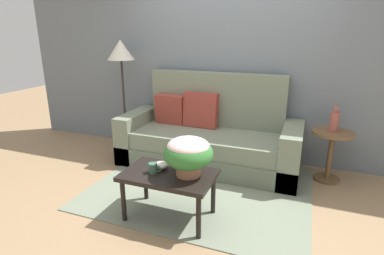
{
  "coord_description": "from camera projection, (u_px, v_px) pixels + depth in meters",
  "views": [
    {
      "loc": [
        1.01,
        -2.8,
        1.68
      ],
      "look_at": [
        -0.1,
        0.1,
        0.7
      ],
      "focal_mm": 28.8,
      "sensor_mm": 36.0,
      "label": 1
    }
  ],
  "objects": [
    {
      "name": "potted_plant",
      "position": [
        188.0,
        153.0,
        2.68
      ],
      "size": [
        0.44,
        0.44,
        0.35
      ],
      "color": "#A36B4C",
      "rests_on": "coffee_table"
    },
    {
      "name": "side_table",
      "position": [
        331.0,
        147.0,
        3.52
      ],
      "size": [
        0.46,
        0.46,
        0.6
      ],
      "color": "brown",
      "rests_on": "ground"
    },
    {
      "name": "ground_plane",
      "position": [
        197.0,
        193.0,
        3.34
      ],
      "size": [
        14.0,
        14.0,
        0.0
      ],
      "primitive_type": "plane",
      "color": "#997A56"
    },
    {
      "name": "coffee_mug",
      "position": [
        153.0,
        168.0,
        2.77
      ],
      "size": [
        0.12,
        0.08,
        0.09
      ],
      "color": "#3D664C",
      "rests_on": "coffee_table"
    },
    {
      "name": "floor_lamp",
      "position": [
        121.0,
        61.0,
        4.25
      ],
      "size": [
        0.37,
        0.37,
        1.57
      ],
      "color": "#2D2823",
      "rests_on": "ground"
    },
    {
      "name": "area_rug",
      "position": [
        202.0,
        187.0,
        3.47
      ],
      "size": [
        2.33,
        1.91,
        0.01
      ],
      "primitive_type": "cube",
      "color": "gray",
      "rests_on": "ground"
    },
    {
      "name": "couch",
      "position": [
        208.0,
        139.0,
        3.99
      ],
      "size": [
        2.27,
        0.86,
        1.17
      ],
      "color": "#626B59",
      "rests_on": "ground"
    },
    {
      "name": "coffee_table",
      "position": [
        169.0,
        179.0,
        2.79
      ],
      "size": [
        0.83,
        0.51,
        0.46
      ],
      "color": "black",
      "rests_on": "ground"
    },
    {
      "name": "wall_back",
      "position": [
        230.0,
        57.0,
        4.04
      ],
      "size": [
        6.4,
        0.12,
        2.72
      ],
      "primitive_type": "cube",
      "color": "slate",
      "rests_on": "ground"
    },
    {
      "name": "snack_bowl",
      "position": [
        161.0,
        165.0,
        2.85
      ],
      "size": [
        0.14,
        0.14,
        0.07
      ],
      "color": "silver",
      "rests_on": "coffee_table"
    },
    {
      "name": "table_vase",
      "position": [
        334.0,
        121.0,
        3.43
      ],
      "size": [
        0.1,
        0.1,
        0.3
      ],
      "color": "#934C42",
      "rests_on": "side_table"
    }
  ]
}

